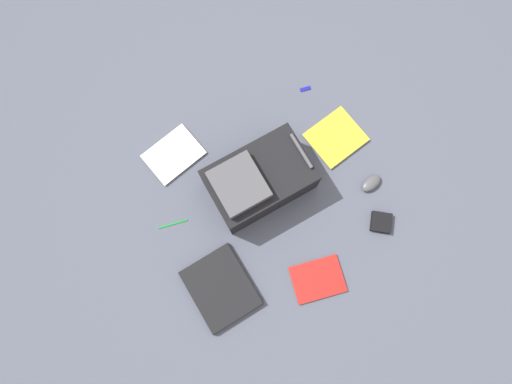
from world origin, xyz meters
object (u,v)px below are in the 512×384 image
(laptop, at_px, (221,288))
(pen_black, at_px, (173,224))
(book_blue, at_px, (318,279))
(computer_mouse, at_px, (371,183))
(book_comic, at_px, (336,137))
(earbud_pouch, at_px, (381,222))
(backpack, at_px, (258,180))
(book_manual, at_px, (174,155))
(usb_stick, at_px, (305,89))

(laptop, relative_size, pen_black, 2.61)
(book_blue, height_order, computer_mouse, computer_mouse)
(book_blue, bearing_deg, book_comic, 149.90)
(book_comic, relative_size, computer_mouse, 2.78)
(pen_black, distance_m, earbud_pouch, 0.93)
(pen_black, bearing_deg, book_blue, 48.28)
(book_blue, xyz_separation_m, computer_mouse, (-0.31, 0.39, 0.01))
(backpack, relative_size, computer_mouse, 4.63)
(book_comic, bearing_deg, earbud_pouch, 3.80)
(computer_mouse, bearing_deg, book_manual, -138.15)
(earbud_pouch, bearing_deg, book_blue, -70.31)
(pen_black, height_order, earbud_pouch, earbud_pouch)
(backpack, relative_size, earbud_pouch, 5.37)
(computer_mouse, height_order, earbud_pouch, computer_mouse)
(laptop, relative_size, earbud_pouch, 3.87)
(usb_stick, bearing_deg, book_blue, -19.02)
(usb_stick, bearing_deg, computer_mouse, 10.26)
(backpack, xyz_separation_m, computer_mouse, (0.18, 0.48, -0.08))
(book_manual, xyz_separation_m, earbud_pouch, (0.63, 0.77, 0.01))
(backpack, xyz_separation_m, book_manual, (-0.27, -0.31, -0.09))
(backpack, distance_m, computer_mouse, 0.52)
(laptop, height_order, book_blue, laptop)
(laptop, distance_m, book_blue, 0.42)
(book_manual, xyz_separation_m, usb_stick, (-0.09, 0.70, -0.00))
(book_blue, bearing_deg, laptop, -105.85)
(earbud_pouch, bearing_deg, backpack, -128.55)
(laptop, relative_size, book_manual, 1.17)
(earbud_pouch, bearing_deg, book_comic, -176.20)
(computer_mouse, distance_m, usb_stick, 0.55)
(book_comic, distance_m, computer_mouse, 0.27)
(book_blue, distance_m, usb_stick, 0.90)
(book_comic, height_order, earbud_pouch, earbud_pouch)
(laptop, distance_m, pen_black, 0.36)
(earbud_pouch, bearing_deg, pen_black, -110.57)
(computer_mouse, bearing_deg, book_comic, 174.63)
(book_manual, bearing_deg, pen_black, -19.00)
(computer_mouse, height_order, pen_black, computer_mouse)
(book_blue, bearing_deg, usb_stick, 160.98)
(laptop, xyz_separation_m, book_manual, (-0.65, 0.00, -0.01))
(book_manual, relative_size, pen_black, 2.23)
(book_blue, height_order, earbud_pouch, earbud_pouch)
(usb_stick, bearing_deg, laptop, -43.56)
(usb_stick, bearing_deg, book_manual, -82.77)
(book_comic, bearing_deg, laptop, -58.31)
(book_comic, distance_m, pen_black, 0.85)
(book_blue, bearing_deg, computer_mouse, 128.22)
(book_comic, distance_m, usb_stick, 0.28)
(backpack, xyz_separation_m, earbud_pouch, (0.36, 0.45, -0.08))
(book_manual, bearing_deg, earbud_pouch, 50.38)
(backpack, distance_m, book_blue, 0.50)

